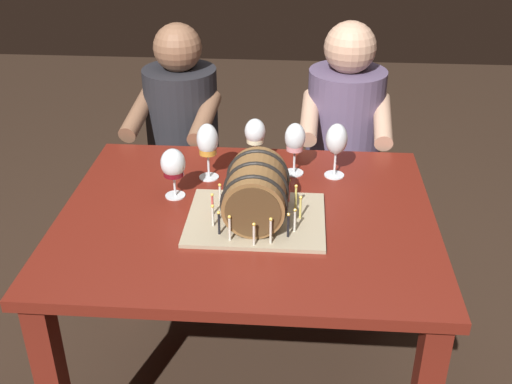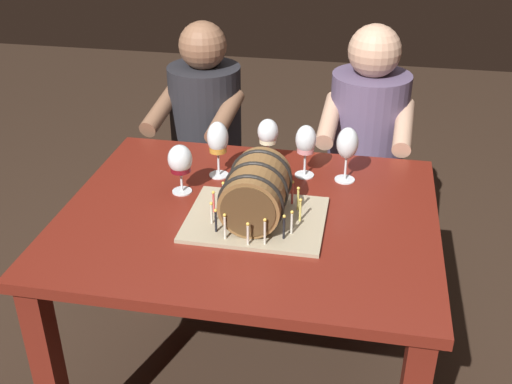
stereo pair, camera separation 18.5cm
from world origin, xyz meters
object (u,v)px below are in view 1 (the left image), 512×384
object	(u,v)px
barrel_cake	(256,195)
wine_glass_white	(255,133)
dining_table	(247,244)
person_seated_left	(185,166)
wine_glass_red	(173,165)
wine_glass_rose	(295,140)
person_seated_right	(341,168)
wine_glass_empty	(337,140)
wine_glass_amber	(208,142)

from	to	relation	value
barrel_cake	wine_glass_white	size ratio (longest dim) A/B	2.46
dining_table	person_seated_left	distance (m)	0.85
person_seated_left	wine_glass_red	bearing A→B (deg)	-81.51
dining_table	wine_glass_rose	distance (m)	0.40
dining_table	barrel_cake	distance (m)	0.21
wine_glass_white	dining_table	bearing A→B (deg)	-89.69
barrel_cake	person_seated_left	distance (m)	0.95
wine_glass_white	wine_glass_red	bearing A→B (deg)	-132.46
barrel_cake	person_seated_right	bearing A→B (deg)	69.18
wine_glass_white	person_seated_left	bearing A→B (deg)	129.07
wine_glass_red	person_seated_left	size ratio (longest dim) A/B	0.15
wine_glass_red	wine_glass_white	world-z (taller)	wine_glass_white
wine_glass_empty	wine_glass_amber	bearing A→B (deg)	-173.84
person_seated_right	person_seated_left	bearing A→B (deg)	-179.99
wine_glass_amber	wine_glass_red	world-z (taller)	wine_glass_amber
wine_glass_amber	person_seated_left	size ratio (longest dim) A/B	0.18
person_seated_right	dining_table	bearing A→B (deg)	-113.92
wine_glass_white	wine_glass_empty	world-z (taller)	wine_glass_empty
dining_table	wine_glass_amber	distance (m)	0.37
wine_glass_red	barrel_cake	bearing A→B (deg)	-26.04
dining_table	barrel_cake	bearing A→B (deg)	-53.45
dining_table	person_seated_left	world-z (taller)	person_seated_left
barrel_cake	wine_glass_red	xyz separation A→B (m)	(-0.27, 0.13, 0.02)
wine_glass_amber	barrel_cake	bearing A→B (deg)	-56.03
wine_glass_amber	person_seated_right	distance (m)	0.81
person_seated_left	wine_glass_white	bearing A→B (deg)	-50.93
wine_glass_rose	wine_glass_empty	bearing A→B (deg)	-3.43
dining_table	person_seated_left	xyz separation A→B (m)	(-0.34, 0.77, -0.12)
wine_glass_white	wine_glass_empty	size ratio (longest dim) A/B	0.88
barrel_cake	dining_table	bearing A→B (deg)	126.55
wine_glass_red	wine_glass_empty	xyz separation A→B (m)	(0.52, 0.18, 0.02)
person_seated_left	person_seated_right	xyz separation A→B (m)	(0.68, 0.00, 0.02)
dining_table	wine_glass_red	size ratio (longest dim) A/B	6.92
wine_glass_white	wine_glass_empty	bearing A→B (deg)	-15.55
barrel_cake	person_seated_right	distance (m)	0.92
dining_table	wine_glass_empty	xyz separation A→B (m)	(0.28, 0.27, 0.25)
wine_glass_empty	person_seated_right	world-z (taller)	person_seated_right
wine_glass_white	wine_glass_empty	distance (m)	0.29
dining_table	wine_glass_empty	bearing A→B (deg)	44.23
wine_glass_white	wine_glass_rose	world-z (taller)	wine_glass_rose
wine_glass_red	person_seated_right	distance (m)	0.96
wine_glass_empty	dining_table	bearing A→B (deg)	-135.77
wine_glass_empty	person_seated_left	size ratio (longest dim) A/B	0.17
dining_table	wine_glass_empty	world-z (taller)	wine_glass_empty
dining_table	wine_glass_white	xyz separation A→B (m)	(-0.00, 0.35, 0.23)
dining_table	person_seated_right	bearing A→B (deg)	66.08
wine_glass_amber	wine_glass_red	distance (m)	0.17
barrel_cake	wine_glass_empty	size ratio (longest dim) A/B	2.16
dining_table	barrel_cake	world-z (taller)	barrel_cake
wine_glass_red	wine_glass_white	bearing A→B (deg)	47.54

